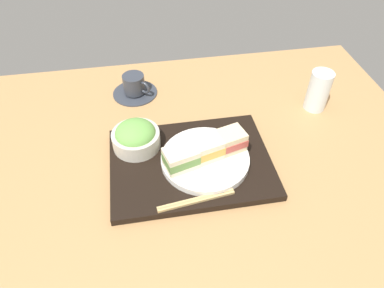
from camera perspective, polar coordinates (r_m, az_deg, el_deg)
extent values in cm
cube|color=tan|center=(96.32, -1.52, -3.17)|extent=(140.00, 100.00, 3.00)
cube|color=black|center=(93.09, -0.21, -3.06)|extent=(41.44, 30.44, 1.96)
cylinder|color=silver|center=(91.56, 2.11, -2.44)|extent=(22.73, 22.73, 1.72)
cube|color=#EFE5C1|center=(88.25, -1.75, -3.18)|extent=(9.16, 7.63, 1.54)
cube|color=#669347|center=(86.81, -1.78, -2.31)|extent=(9.25, 7.71, 2.38)
cube|color=#EFE5C1|center=(85.40, -1.81, -1.41)|extent=(9.16, 7.63, 1.54)
cube|color=#EFE5C1|center=(90.34, 2.14, -1.71)|extent=(9.16, 7.63, 1.63)
cube|color=gold|center=(88.91, 2.17, -0.82)|extent=(9.67, 7.86, 2.36)
cube|color=#EFE5C1|center=(87.51, 2.21, 0.10)|extent=(9.16, 7.63, 1.63)
cube|color=beige|center=(92.93, 5.83, -0.34)|extent=(9.16, 7.63, 1.61)
cube|color=#B74C42|center=(91.63, 5.91, 0.49)|extent=(9.45, 7.99, 2.13)
cube|color=beige|center=(90.34, 6.00, 1.34)|extent=(9.16, 7.63, 1.61)
cylinder|color=beige|center=(95.75, -8.92, 0.73)|extent=(12.70, 12.70, 4.59)
ellipsoid|color=#6BA84C|center=(94.20, -9.07, 1.74)|extent=(10.59, 10.59, 5.83)
cube|color=tan|center=(83.63, 0.76, -9.17)|extent=(18.60, 3.09, 0.70)
cube|color=tan|center=(83.99, 0.63, -8.83)|extent=(18.60, 3.09, 0.70)
cylinder|color=#333842|center=(118.64, -9.10, 8.16)|extent=(14.29, 14.29, 0.80)
cylinder|color=#333842|center=(116.69, -9.29, 9.50)|extent=(6.92, 6.92, 6.02)
cylinder|color=black|center=(115.23, -9.43, 10.56)|extent=(6.37, 6.37, 0.40)
torus|color=#333842|center=(114.48, -7.67, 8.94)|extent=(3.68, 3.34, 4.17)
cylinder|color=silver|center=(114.46, 19.58, 8.05)|extent=(6.56, 6.56, 12.54)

